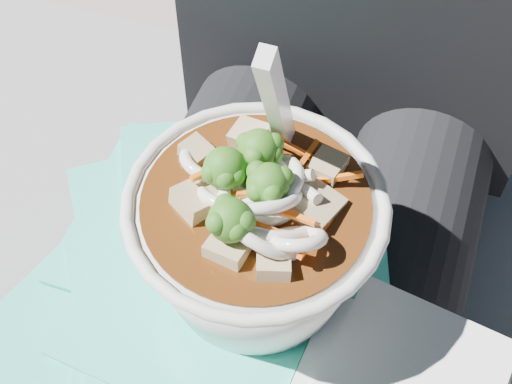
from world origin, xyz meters
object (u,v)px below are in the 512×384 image
(stone_ledge, at_px, (302,327))
(lap, at_px, (267,332))
(person_body, at_px, (301,226))
(udon_bowl, at_px, (256,231))
(plastic_bag, at_px, (214,294))

(stone_ledge, xyz_separation_m, lap, (0.00, -0.15, 0.29))
(stone_ledge, relative_size, person_body, 1.02)
(person_body, height_order, udon_bowl, person_body)
(plastic_bag, xyz_separation_m, udon_bowl, (0.03, 0.02, 0.07))
(person_body, bearing_deg, plastic_bag, -108.53)
(person_body, bearing_deg, stone_ledge, 90.00)
(lap, height_order, plastic_bag, plastic_bag)
(stone_ledge, distance_m, udon_bowl, 0.46)
(stone_ledge, relative_size, plastic_bag, 2.88)
(udon_bowl, bearing_deg, stone_ledge, 85.94)
(person_body, bearing_deg, lap, -90.00)
(stone_ledge, relative_size, lap, 2.08)
(stone_ledge, xyz_separation_m, plastic_bag, (-0.04, -0.17, 0.36))
(lap, relative_size, udon_bowl, 2.25)
(plastic_bag, relative_size, udon_bowl, 1.63)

